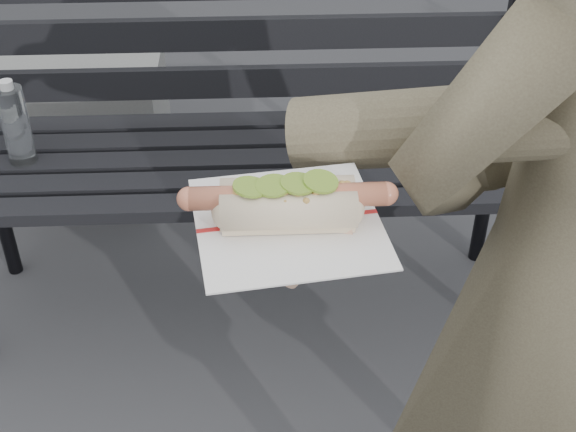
% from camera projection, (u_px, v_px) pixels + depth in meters
% --- Properties ---
extents(park_bench, '(1.50, 0.44, 0.88)m').
position_uv_depth(park_bench, '(236.00, 126.00, 1.94)').
color(park_bench, black).
rests_on(park_bench, ground).
extents(person, '(0.67, 0.54, 1.59)m').
position_uv_depth(person, '(570.00, 286.00, 1.08)').
color(person, '#4B4232').
rests_on(person, ground).
extents(held_hotdog, '(0.62, 0.32, 0.20)m').
position_uv_depth(held_hotdog, '(458.00, 145.00, 0.87)').
color(held_hotdog, '#4B4232').
extents(fallen_leaves, '(4.23, 3.44, 0.00)m').
position_uv_depth(fallen_leaves, '(382.00, 428.00, 1.86)').
color(fallen_leaves, brown).
rests_on(fallen_leaves, ground).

